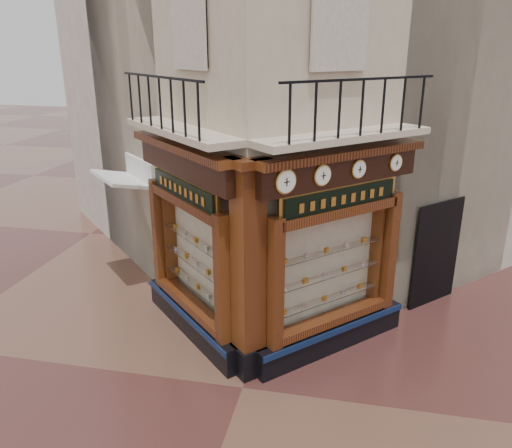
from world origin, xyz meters
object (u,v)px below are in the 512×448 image
(clock_c, at_px, (359,169))
(awning, at_px, (131,282))
(clock_d, at_px, (396,163))
(signboard_right, at_px, (341,199))
(signboard_left, at_px, (184,190))
(clock_a, at_px, (286,182))
(clock_b, at_px, (322,175))
(corner_pilaster, at_px, (248,275))

(clock_c, distance_m, awning, 6.81)
(clock_d, height_order, signboard_right, clock_d)
(clock_c, height_order, awning, clock_c)
(signboard_left, bearing_deg, clock_c, -132.93)
(clock_a, xyz_separation_m, awning, (-4.34, 3.01, -3.62))
(clock_c, bearing_deg, awning, 115.92)
(awning, distance_m, signboard_right, 6.36)
(clock_a, relative_size, awning, 0.24)
(clock_c, xyz_separation_m, clock_d, (0.66, 0.66, 0.00))
(clock_a, distance_m, signboard_right, 1.42)
(clock_b, bearing_deg, signboard_left, 124.79)
(clock_d, xyz_separation_m, signboard_right, (-0.93, -0.78, -0.52))
(clock_b, xyz_separation_m, clock_c, (0.59, 0.59, -0.00))
(signboard_right, bearing_deg, clock_c, -21.97)
(clock_c, bearing_deg, signboard_left, 137.07)
(clock_c, bearing_deg, clock_a, 180.00)
(corner_pilaster, bearing_deg, clock_c, -11.91)
(clock_d, distance_m, awning, 7.21)
(clock_c, height_order, clock_d, clock_c)
(corner_pilaster, distance_m, signboard_right, 2.12)
(clock_b, xyz_separation_m, signboard_left, (-2.61, 0.47, -0.52))
(clock_b, height_order, awning, clock_b)
(clock_a, xyz_separation_m, clock_c, (1.12, 1.12, -0.00))
(clock_b, xyz_separation_m, signboard_right, (0.31, 0.47, -0.52))
(clock_c, bearing_deg, signboard_right, 158.03)
(clock_a, height_order, clock_b, clock_a)
(clock_b, bearing_deg, clock_c, -0.00)
(clock_a, bearing_deg, clock_d, -0.00)
(corner_pilaster, height_order, signboard_right, corner_pilaster)
(clock_d, bearing_deg, corner_pilaster, 171.79)
(clock_d, xyz_separation_m, awning, (-6.12, 1.23, -3.62))
(clock_a, relative_size, signboard_left, 0.21)
(clock_b, distance_m, signboard_right, 0.77)
(awning, distance_m, signboard_left, 4.33)
(corner_pilaster, relative_size, clock_d, 12.49)
(clock_a, distance_m, clock_c, 1.59)
(clock_b, bearing_deg, signboard_right, 11.28)
(clock_d, bearing_deg, clock_b, 180.00)
(clock_c, relative_size, signboard_left, 0.18)
(clock_b, distance_m, signboard_left, 2.70)
(clock_a, distance_m, awning, 6.40)
(corner_pilaster, bearing_deg, signboard_right, -10.25)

